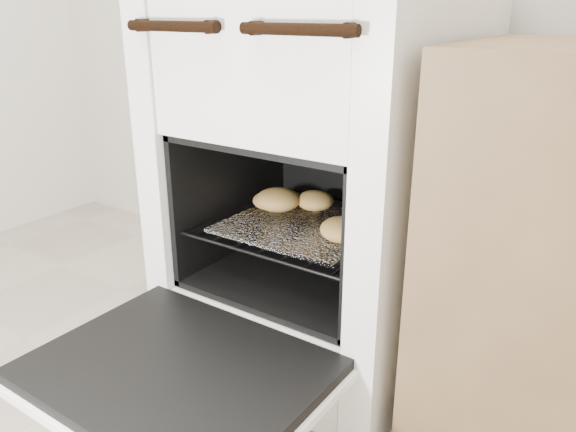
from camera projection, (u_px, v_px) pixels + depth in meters
The scene contains 5 objects.
stove at pixel (323, 179), 1.39m from camera, with size 0.63×0.70×0.96m.
oven_door at pixel (177, 374), 1.08m from camera, with size 0.56×0.44×0.04m.
oven_rack at pixel (307, 226), 1.38m from camera, with size 0.46×0.44×0.01m.
foil_sheet at pixel (303, 226), 1.36m from camera, with size 0.35×0.31×0.01m, color white.
baked_rolls at pixel (300, 207), 1.40m from camera, with size 0.41×0.28×0.06m.
Camera 1 is at (0.70, 0.00, 0.87)m, focal length 35.00 mm.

